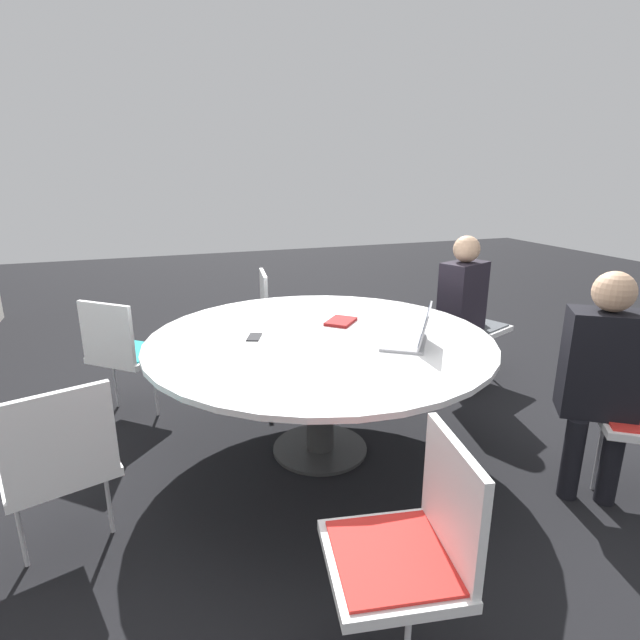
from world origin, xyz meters
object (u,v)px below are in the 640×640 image
(chair_1, at_px, (470,317))
(person_1, at_px, (464,301))
(handbag, at_px, (53,428))
(chair_2, at_px, (279,312))
(spiral_notebook, at_px, (341,321))
(cell_phone, at_px, (254,337))
(chair_4, at_px, (59,458))
(person_0, at_px, (602,369))
(laptop, at_px, (412,335))
(chair_3, at_px, (123,348))
(chair_5, at_px, (412,541))

(chair_1, distance_m, person_1, 0.32)
(person_1, relative_size, handbag, 3.33)
(chair_2, xyz_separation_m, handbag, (-0.85, 1.68, -0.36))
(spiral_notebook, distance_m, cell_phone, 0.58)
(spiral_notebook, bearing_deg, chair_1, -69.42)
(chair_1, height_order, cell_phone, chair_1)
(chair_4, relative_size, person_0, 0.71)
(chair_4, height_order, laptop, laptop)
(person_0, bearing_deg, chair_2, -29.97)
(person_1, distance_m, spiral_notebook, 1.21)
(chair_3, relative_size, chair_4, 1.00)
(chair_2, xyz_separation_m, chair_3, (-0.53, 1.24, 0.00))
(person_1, bearing_deg, chair_5, 29.17)
(chair_3, distance_m, cell_phone, 1.10)
(chair_1, xyz_separation_m, spiral_notebook, (-0.51, 1.35, 0.25))
(chair_3, bearing_deg, chair_4, -58.15)
(person_1, xyz_separation_m, spiral_notebook, (-0.34, 1.16, 0.05))
(laptop, bearing_deg, chair_3, -92.87)
(chair_3, height_order, handbag, chair_3)
(laptop, bearing_deg, chair_4, -49.62)
(spiral_notebook, height_order, cell_phone, spiral_notebook)
(chair_3, relative_size, spiral_notebook, 3.32)
(laptop, bearing_deg, cell_phone, -82.51)
(chair_5, height_order, spiral_notebook, chair_5)
(spiral_notebook, bearing_deg, person_1, -73.69)
(chair_2, height_order, handbag, chair_2)
(cell_phone, bearing_deg, handbag, 69.00)
(chair_1, relative_size, chair_4, 1.00)
(chair_1, height_order, person_1, person_1)
(chair_3, bearing_deg, chair_5, -26.64)
(chair_2, distance_m, chair_4, 2.39)
(chair_1, relative_size, person_1, 0.71)
(person_1, bearing_deg, chair_2, -57.27)
(person_1, bearing_deg, chair_3, -30.11)
(chair_5, xyz_separation_m, laptop, (1.11, -0.62, 0.29))
(chair_5, height_order, laptop, laptop)
(chair_3, distance_m, handbag, 0.66)
(chair_3, distance_m, chair_4, 1.38)
(chair_1, distance_m, chair_3, 2.68)
(chair_5, distance_m, spiral_notebook, 1.68)
(spiral_notebook, xyz_separation_m, cell_phone, (-0.10, 0.58, -0.01))
(person_1, height_order, spiral_notebook, person_1)
(chair_1, bearing_deg, laptop, 19.61)
(person_0, height_order, laptop, person_0)
(laptop, xyz_separation_m, spiral_notebook, (0.51, 0.22, -0.04))
(chair_3, height_order, person_0, person_0)
(chair_5, height_order, handbag, chair_5)
(spiral_notebook, bearing_deg, cell_phone, 99.88)
(spiral_notebook, bearing_deg, chair_3, 62.91)
(cell_phone, bearing_deg, chair_1, -72.50)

